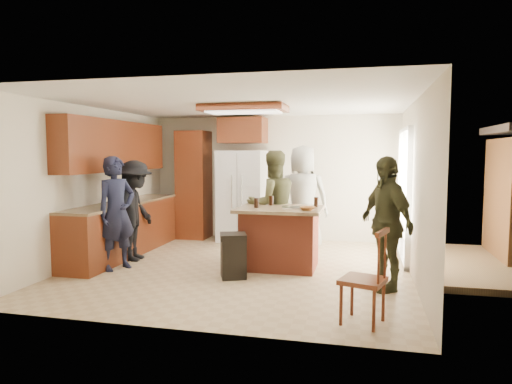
% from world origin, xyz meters
% --- Properties ---
extents(person_front_left, '(0.69, 0.76, 1.71)m').
position_xyz_m(person_front_left, '(-1.81, -0.49, 0.86)').
color(person_front_left, black).
rests_on(person_front_left, ground).
extents(person_behind_left, '(1.03, 0.91, 1.80)m').
position_xyz_m(person_behind_left, '(0.34, 0.76, 0.90)').
color(person_behind_left, '#404126').
rests_on(person_behind_left, ground).
extents(person_behind_right, '(0.99, 0.71, 1.90)m').
position_xyz_m(person_behind_right, '(0.74, 1.54, 0.95)').
color(person_behind_right, gray).
rests_on(person_behind_right, ground).
extents(person_side_right, '(0.97, 1.13, 1.72)m').
position_xyz_m(person_side_right, '(2.09, -0.61, 0.86)').
color(person_side_right, '#383921').
rests_on(person_side_right, ground).
extents(person_counter, '(0.57, 1.09, 1.64)m').
position_xyz_m(person_counter, '(-1.82, 0.11, 0.82)').
color(person_counter, black).
rests_on(person_counter, ground).
extents(left_cabinetry, '(0.64, 3.00, 2.30)m').
position_xyz_m(left_cabinetry, '(-2.24, 0.40, 0.96)').
color(left_cabinetry, maroon).
rests_on(left_cabinetry, ground).
extents(back_wall_units, '(1.80, 0.60, 2.45)m').
position_xyz_m(back_wall_units, '(-1.33, 2.20, 1.38)').
color(back_wall_units, maroon).
rests_on(back_wall_units, ground).
extents(refrigerator, '(0.90, 0.76, 1.80)m').
position_xyz_m(refrigerator, '(-0.55, 2.12, 0.90)').
color(refrigerator, white).
rests_on(refrigerator, ground).
extents(kitchen_island, '(1.28, 1.03, 0.93)m').
position_xyz_m(kitchen_island, '(0.57, 0.18, 0.47)').
color(kitchen_island, '#9E3E28').
rests_on(kitchen_island, ground).
extents(island_items, '(0.96, 0.68, 0.15)m').
position_xyz_m(island_items, '(0.81, 0.11, 0.97)').
color(island_items, silver).
rests_on(island_items, kitchen_island).
extents(trash_bin, '(0.46, 0.46, 0.63)m').
position_xyz_m(trash_bin, '(0.04, -0.55, 0.32)').
color(trash_bin, black).
rests_on(trash_bin, ground).
extents(spindle_chair, '(0.53, 0.53, 0.99)m').
position_xyz_m(spindle_chair, '(1.84, -1.90, 0.45)').
color(spindle_chair, maroon).
rests_on(spindle_chair, ground).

